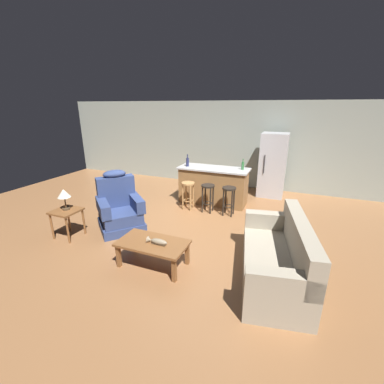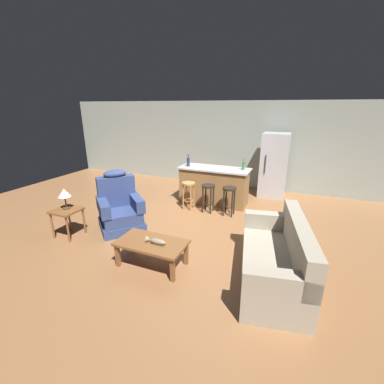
{
  "view_description": "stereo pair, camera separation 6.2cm",
  "coord_description": "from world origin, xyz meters",
  "px_view_note": "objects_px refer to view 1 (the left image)",
  "views": [
    {
      "loc": [
        1.9,
        -4.78,
        2.45
      ],
      "look_at": [
        -0.01,
        -0.1,
        0.75
      ],
      "focal_mm": 24.0,
      "sensor_mm": 36.0,
      "label": 1
    },
    {
      "loc": [
        1.96,
        -4.75,
        2.45
      ],
      "look_at": [
        -0.01,
        -0.1,
        0.75
      ],
      "focal_mm": 24.0,
      "sensor_mm": 36.0,
      "label": 2
    }
  ],
  "objects_px": {
    "bar_stool_right": "(229,196)",
    "bottle_short_amber": "(188,162)",
    "coffee_table": "(153,245)",
    "end_table": "(67,215)",
    "table_lamp": "(64,194)",
    "recliner_near_lamp": "(120,209)",
    "bottle_tall_green": "(243,166)",
    "bar_stool_left": "(188,191)",
    "refrigerator": "(273,165)",
    "fish_figurine": "(157,241)",
    "couch": "(278,259)",
    "kitchen_island": "(213,185)",
    "bar_stool_middle": "(208,193)"
  },
  "relations": [
    {
      "from": "bar_stool_middle",
      "to": "bottle_short_amber",
      "type": "xyz_separation_m",
      "value": [
        -0.75,
        0.54,
        0.6
      ]
    },
    {
      "from": "refrigerator",
      "to": "couch",
      "type": "bearing_deg",
      "value": -82.54
    },
    {
      "from": "recliner_near_lamp",
      "to": "refrigerator",
      "type": "xyz_separation_m",
      "value": [
        2.7,
        3.33,
        0.46
      ]
    },
    {
      "from": "fish_figurine",
      "to": "couch",
      "type": "bearing_deg",
      "value": 13.21
    },
    {
      "from": "bar_stool_left",
      "to": "refrigerator",
      "type": "bearing_deg",
      "value": 45.7
    },
    {
      "from": "table_lamp",
      "to": "bottle_tall_green",
      "type": "relative_size",
      "value": 1.53
    },
    {
      "from": "end_table",
      "to": "kitchen_island",
      "type": "distance_m",
      "value": 3.5
    },
    {
      "from": "bar_stool_right",
      "to": "bottle_short_amber",
      "type": "height_order",
      "value": "bottle_short_amber"
    },
    {
      "from": "fish_figurine",
      "to": "recliner_near_lamp",
      "type": "bearing_deg",
      "value": 146.32
    },
    {
      "from": "bar_stool_left",
      "to": "bottle_short_amber",
      "type": "distance_m",
      "value": 0.84
    },
    {
      "from": "fish_figurine",
      "to": "bar_stool_middle",
      "type": "distance_m",
      "value": 2.45
    },
    {
      "from": "coffee_table",
      "to": "kitchen_island",
      "type": "relative_size",
      "value": 0.61
    },
    {
      "from": "fish_figurine",
      "to": "bottle_tall_green",
      "type": "xyz_separation_m",
      "value": [
        0.64,
        3.16,
        0.59
      ]
    },
    {
      "from": "recliner_near_lamp",
      "to": "table_lamp",
      "type": "bearing_deg",
      "value": -94.32
    },
    {
      "from": "bar_stool_left",
      "to": "bar_stool_right",
      "type": "xyz_separation_m",
      "value": [
        1.03,
        0.0,
        0.0
      ]
    },
    {
      "from": "couch",
      "to": "bar_stool_left",
      "type": "height_order",
      "value": "couch"
    },
    {
      "from": "couch",
      "to": "bottle_short_amber",
      "type": "bearing_deg",
      "value": -56.19
    },
    {
      "from": "coffee_table",
      "to": "bottle_short_amber",
      "type": "relative_size",
      "value": 3.52
    },
    {
      "from": "recliner_near_lamp",
      "to": "bar_stool_right",
      "type": "relative_size",
      "value": 1.76
    },
    {
      "from": "end_table",
      "to": "bottle_tall_green",
      "type": "relative_size",
      "value": 2.09
    },
    {
      "from": "coffee_table",
      "to": "bar_stool_left",
      "type": "relative_size",
      "value": 1.62
    },
    {
      "from": "couch",
      "to": "bottle_tall_green",
      "type": "height_order",
      "value": "bottle_tall_green"
    },
    {
      "from": "coffee_table",
      "to": "bottle_short_amber",
      "type": "height_order",
      "value": "bottle_short_amber"
    },
    {
      "from": "table_lamp",
      "to": "bottle_short_amber",
      "type": "xyz_separation_m",
      "value": [
        1.37,
        2.72,
        0.2
      ]
    },
    {
      "from": "table_lamp",
      "to": "bar_stool_middle",
      "type": "bearing_deg",
      "value": 45.78
    },
    {
      "from": "bar_stool_middle",
      "to": "bottle_tall_green",
      "type": "height_order",
      "value": "bottle_tall_green"
    },
    {
      "from": "kitchen_island",
      "to": "bar_stool_middle",
      "type": "height_order",
      "value": "kitchen_island"
    },
    {
      "from": "coffee_table",
      "to": "bottle_tall_green",
      "type": "distance_m",
      "value": 3.3
    },
    {
      "from": "fish_figurine",
      "to": "bar_stool_left",
      "type": "height_order",
      "value": "bar_stool_left"
    },
    {
      "from": "table_lamp",
      "to": "recliner_near_lamp",
      "type": "bearing_deg",
      "value": 44.43
    },
    {
      "from": "coffee_table",
      "to": "refrigerator",
      "type": "xyz_separation_m",
      "value": [
        1.36,
        4.26,
        0.52
      ]
    },
    {
      "from": "coffee_table",
      "to": "couch",
      "type": "xyz_separation_m",
      "value": [
        1.87,
        0.39,
        -0.02
      ]
    },
    {
      "from": "bar_stool_left",
      "to": "bottle_tall_green",
      "type": "distance_m",
      "value": 1.48
    },
    {
      "from": "kitchen_island",
      "to": "bottle_short_amber",
      "type": "bearing_deg",
      "value": -172.34
    },
    {
      "from": "refrigerator",
      "to": "bottle_short_amber",
      "type": "bearing_deg",
      "value": -147.47
    },
    {
      "from": "coffee_table",
      "to": "fish_figurine",
      "type": "relative_size",
      "value": 3.24
    },
    {
      "from": "fish_figurine",
      "to": "bar_stool_left",
      "type": "relative_size",
      "value": 0.5
    },
    {
      "from": "kitchen_island",
      "to": "couch",
      "type": "bearing_deg",
      "value": -55.3
    },
    {
      "from": "bottle_short_amber",
      "to": "table_lamp",
      "type": "bearing_deg",
      "value": -116.75
    },
    {
      "from": "bar_stool_right",
      "to": "bottle_tall_green",
      "type": "bearing_deg",
      "value": 78.99
    },
    {
      "from": "coffee_table",
      "to": "end_table",
      "type": "height_order",
      "value": "end_table"
    },
    {
      "from": "fish_figurine",
      "to": "kitchen_island",
      "type": "distance_m",
      "value": 3.08
    },
    {
      "from": "kitchen_island",
      "to": "bottle_tall_green",
      "type": "height_order",
      "value": "bottle_tall_green"
    },
    {
      "from": "coffee_table",
      "to": "bar_stool_right",
      "type": "bearing_deg",
      "value": 76.09
    },
    {
      "from": "refrigerator",
      "to": "recliner_near_lamp",
      "type": "bearing_deg",
      "value": -129.02
    },
    {
      "from": "recliner_near_lamp",
      "to": "bar_stool_right",
      "type": "xyz_separation_m",
      "value": [
        1.94,
        1.5,
        0.05
      ]
    },
    {
      "from": "kitchen_island",
      "to": "bar_stool_right",
      "type": "distance_m",
      "value": 0.86
    },
    {
      "from": "bar_stool_left",
      "to": "bar_stool_middle",
      "type": "relative_size",
      "value": 1.0
    },
    {
      "from": "end_table",
      "to": "bar_stool_left",
      "type": "relative_size",
      "value": 0.82
    },
    {
      "from": "recliner_near_lamp",
      "to": "table_lamp",
      "type": "relative_size",
      "value": 2.93
    }
  ]
}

